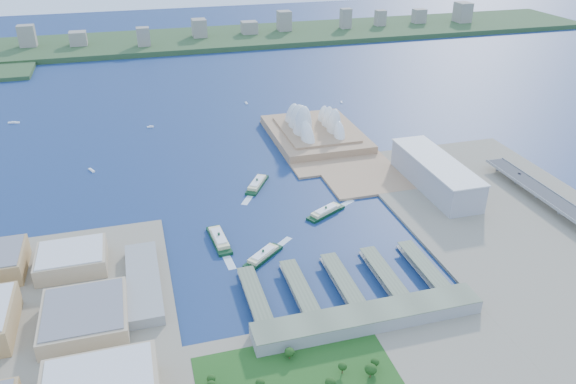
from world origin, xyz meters
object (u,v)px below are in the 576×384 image
object	(u,v)px
ferry_b	(257,182)
car_c	(519,173)
ferry_c	(263,254)
toaster_building	(435,174)
ferry_a	(219,237)
opera_house	(316,118)
ferry_d	(326,210)

from	to	relation	value
ferry_b	car_c	distance (m)	331.62
ferry_c	car_c	distance (m)	358.27
toaster_building	ferry_a	distance (m)	284.02
opera_house	ferry_a	xyz separation A→B (m)	(-189.38, -248.85, -26.52)
toaster_building	ferry_d	world-z (taller)	toaster_building
ferry_a	opera_house	bearing A→B (deg)	48.06
ferry_a	ferry_d	world-z (taller)	ferry_a
opera_house	ferry_d	size ratio (longest dim) A/B	3.44
ferry_d	ferry_a	bearing A→B (deg)	72.57
opera_house	ferry_a	world-z (taller)	opera_house
ferry_b	car_c	size ratio (longest dim) A/B	11.42
ferry_b	opera_house	bearing A→B (deg)	78.62
car_c	ferry_a	bearing A→B (deg)	4.52
toaster_building	ferry_d	size ratio (longest dim) A/B	2.96
opera_house	ferry_c	bearing A→B (deg)	-117.51
ferry_d	ferry_c	bearing A→B (deg)	98.16
opera_house	ferry_b	world-z (taller)	opera_house
opera_house	ferry_d	world-z (taller)	opera_house
ferry_a	car_c	distance (m)	389.72
toaster_building	ferry_b	bearing A→B (deg)	162.34
opera_house	ferry_b	xyz separation A→B (m)	(-121.26, -132.73, -26.79)
ferry_b	ferry_c	distance (m)	161.26
toaster_building	ferry_c	world-z (taller)	toaster_building
ferry_a	ferry_c	xyz separation A→B (m)	(37.78, -42.25, -0.63)
toaster_building	ferry_b	distance (m)	222.24
ferry_b	ferry_c	size ratio (longest dim) A/B	1.08
ferry_d	car_c	xyz separation A→B (m)	(260.14, 5.36, 10.60)
ferry_b	ferry_d	bearing A→B (deg)	-25.45
ferry_a	car_c	size ratio (longest dim) A/B	11.99
car_c	opera_house	bearing A→B (deg)	-47.63
ferry_a	car_c	world-z (taller)	car_c
ferry_a	ferry_c	distance (m)	56.68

